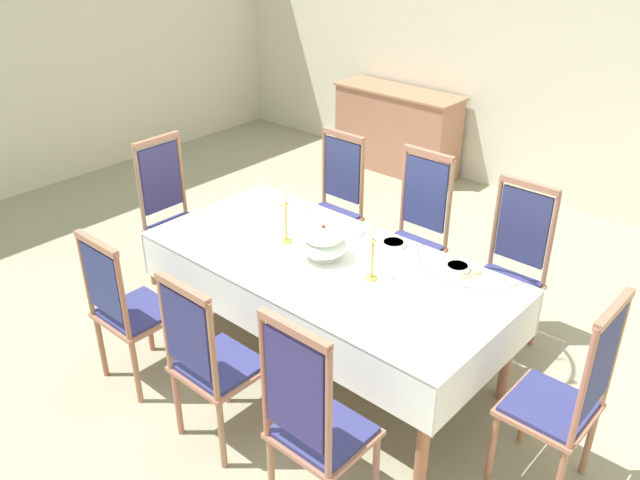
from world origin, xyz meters
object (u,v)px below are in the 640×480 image
Objects in this scene: chair_south_c at (314,421)px; chair_head_west at (174,214)px; bowl_near_left at (298,204)px; sideboard at (397,130)px; dining_table at (327,270)px; candlestick_west at (286,220)px; chair_north_a at (332,204)px; bowl_near_right at (457,267)px; spoon_secondary at (476,274)px; bowl_far_left at (393,243)px; chair_north_c at (509,268)px; soup_tureen at (323,242)px; spoon_primary at (289,201)px; chair_head_east at (566,396)px; bowl_far_right at (350,229)px; chair_south_a at (127,307)px; candlestick_east at (372,256)px; chair_north_b at (414,233)px; chair_south_b at (211,360)px.

chair_head_west is (-2.32, 0.96, -0.01)m from chair_south_c.
sideboard is (-1.03, 2.66, -0.34)m from bowl_near_left.
candlestick_west is (-0.35, 0.00, 0.23)m from dining_table.
bowl_near_right is (1.44, -0.53, 0.21)m from chair_north_a.
spoon_secondary is at bearing 30.32° from dining_table.
chair_head_west is 7.85× the size of bowl_near_right.
bowl_far_left is 0.58m from spoon_secondary.
bowl_near_left is (-1.42, 1.40, 0.19)m from chair_south_c.
soup_tureen is at bearing 50.55° from chair_north_c.
chair_head_west is 0.94m from spoon_primary.
sideboard is (-3.25, 3.10, -0.14)m from chair_head_east.
chair_north_a is 1.14m from bowl_far_left.
chair_head_west is 1.50m from bowl_far_right.
chair_head_west is at bearing -165.08° from bowl_far_right.
chair_north_c is at bearing -179.95° from chair_north_a.
chair_south_a is at bearing 90.00° from chair_north_a.
candlestick_east is 0.55m from bowl_near_right.
chair_north_c is (0.75, -0.00, -0.01)m from chair_north_b.
bowl_near_left is at bearing 37.85° from chair_north_b.
chair_north_b is at bearing 69.84° from candlestick_west.
chair_south_a is 0.90× the size of chair_head_east.
candlestick_west is at bearing 180.00° from dining_table.
candlestick_east is at bearing 109.64° from chair_north_b.
sideboard reaches higher than spoon_primary.
soup_tureen reaches higher than spoon_secondary.
chair_head_west reaches higher than candlestick_west.
chair_north_b is at bearing 161.29° from spoon_secondary.
bowl_far_left is (-1.36, 0.42, 0.20)m from chair_head_east.
chair_south_b is 0.91× the size of chair_south_c.
candlestick_east is (1.12, 0.95, 0.37)m from chair_south_a.
dining_table is 0.42m from candlestick_west.
candlestick_east is (-0.41, 0.96, 0.33)m from chair_south_c.
chair_south_a reaches higher than spoon_secondary.
bowl_far_right is at bearing -15.75° from spoon_primary.
sideboard is (-0.91, 4.06, -0.10)m from chair_south_a.
chair_north_c is at bearing 106.60° from spoon_secondary.
dining_table is 0.47m from bowl_far_left.
chair_head_west is at bearing 31.46° from chair_north_b.
chair_south_b is 1.36m from bowl_far_right.
candlestick_west is at bearing 90.00° from chair_head_west.
candlestick_east is at bearing -70.76° from bowl_far_left.
sideboard is (-1.56, 2.72, -0.34)m from bowl_far_right.
spoon_secondary is at bearing 46.59° from candlestick_east.
bowl_near_right is 0.12m from spoon_secondary.
bowl_near_left is (-1.42, -0.52, 0.21)m from chair_north_c.
sideboard is (-1.69, 2.14, -0.14)m from chair_north_b.
bowl_far_right is at bearing 108.28° from dining_table.
chair_north_a is 2.98× the size of candlestick_west.
chair_north_a is 0.97× the size of chair_north_b.
candlestick_west is 1.22m from spoon_secondary.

